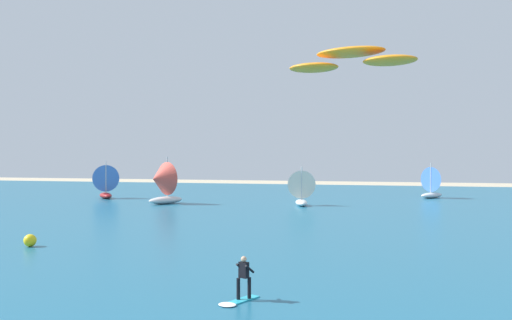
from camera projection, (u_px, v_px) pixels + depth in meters
name	position (u px, v px, depth m)	size (l,w,h in m)	color
ocean	(333.00, 210.00, 54.09)	(160.00, 90.00, 0.10)	#1E607F
kitesurfer	(241.00, 285.00, 20.48)	(1.33, 2.01, 1.67)	#26B2CC
kite	(350.00, 59.00, 28.93)	(7.46, 4.45, 1.08)	orange
sailboat_near_shore	(161.00, 183.00, 60.30)	(4.24, 4.72, 5.25)	silver
sailboat_mid_left	(301.00, 187.00, 59.08)	(3.29, 3.77, 4.25)	white
sailboat_center_horizon	(105.00, 181.00, 68.80)	(4.02, 4.22, 4.70)	maroon
sailboat_leading	(434.00, 182.00, 69.04)	(3.85, 3.93, 4.41)	silver
marker_buoy	(30.00, 240.00, 32.60)	(0.75, 0.75, 0.75)	yellow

